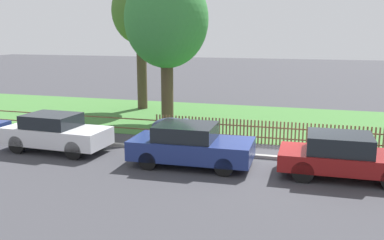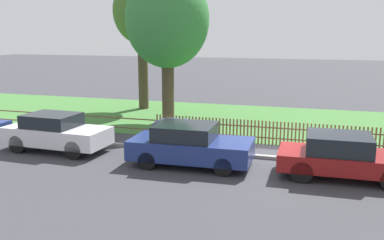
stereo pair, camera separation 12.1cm
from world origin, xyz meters
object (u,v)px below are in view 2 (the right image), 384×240
Objects in this scene: parked_car_navy_estate at (190,145)px; covered_motorcycle at (175,129)px; parked_car_red_compact at (343,156)px; tree_behind_motorcycle at (167,21)px; parked_car_black_saloon at (56,132)px; tree_nearest_kerb at (142,13)px.

parked_car_navy_estate reaches higher than covered_motorcycle.
tree_behind_motorcycle is at bearing 140.75° from parked_car_red_compact.
parked_car_red_compact is 11.03m from tree_behind_motorcycle.
parked_car_navy_estate is 4.85m from parked_car_red_compact.
parked_car_red_compact is 0.55× the size of tree_behind_motorcycle.
tree_nearest_kerb is at bearing 95.50° from parked_car_black_saloon.
tree_nearest_kerb is at bearing 130.07° from tree_behind_motorcycle.
parked_car_red_compact is at bearing -0.36° from parked_car_navy_estate.
parked_car_navy_estate is 0.56× the size of tree_behind_motorcycle.
parked_car_navy_estate is at bearing -58.74° from tree_nearest_kerb.
covered_motorcycle is at bearing 28.78° from parked_car_black_saloon.
tree_nearest_kerb is (-5.88, 9.68, 4.75)m from parked_car_navy_estate.
parked_car_red_compact is (10.17, -0.07, -0.03)m from parked_car_black_saloon.
covered_motorcycle is 0.28× the size of tree_nearest_kerb.
tree_nearest_kerb is 4.27m from tree_behind_motorcycle.
parked_car_black_saloon is at bearing -86.66° from tree_nearest_kerb.
tree_nearest_kerb is at bearing 119.33° from parked_car_navy_estate.
tree_nearest_kerb reaches higher than parked_car_black_saloon.
tree_behind_motorcycle reaches higher than parked_car_navy_estate.
tree_nearest_kerb is (-0.55, 9.48, 4.73)m from parked_car_black_saloon.
parked_car_navy_estate is at bearing -0.06° from parked_car_black_saloon.
covered_motorcycle is at bearing -66.46° from tree_behind_motorcycle.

